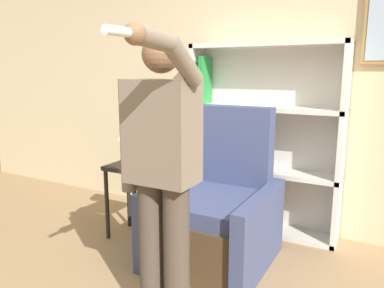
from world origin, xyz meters
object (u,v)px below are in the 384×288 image
(bookcase, at_px, (254,141))
(side_table, at_px, (131,181))
(table_lamp, at_px, (129,134))
(armchair, at_px, (217,214))
(person_standing, at_px, (161,170))

(bookcase, bearing_deg, side_table, -141.30)
(table_lamp, bearing_deg, bookcase, 38.70)
(table_lamp, bearing_deg, side_table, -33.69)
(armchair, bearing_deg, bookcase, 86.47)
(table_lamp, bearing_deg, armchair, 0.31)
(bookcase, relative_size, table_lamp, 4.67)
(person_standing, xyz_separation_m, side_table, (-0.91, 0.90, -0.43))
(bookcase, xyz_separation_m, person_standing, (0.03, -1.61, 0.10))
(person_standing, distance_m, table_lamp, 1.28)
(table_lamp, bearing_deg, person_standing, -44.42)
(side_table, bearing_deg, armchair, 0.31)
(bookcase, relative_size, armchair, 1.44)
(armchair, relative_size, person_standing, 0.72)
(armchair, distance_m, side_table, 0.86)
(bookcase, relative_size, side_table, 2.58)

